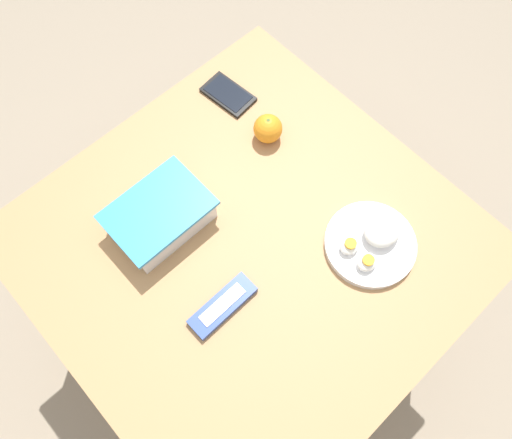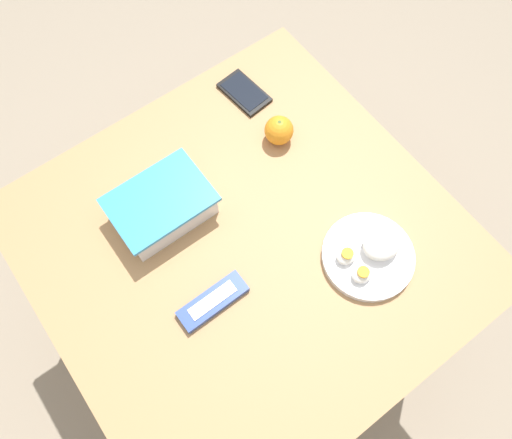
# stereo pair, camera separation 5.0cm
# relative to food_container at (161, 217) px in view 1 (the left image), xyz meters

# --- Properties ---
(ground_plane) EXTENTS (10.00, 10.00, 0.00)m
(ground_plane) POSITION_rel_food_container_xyz_m (0.11, -0.17, -0.77)
(ground_plane) COLOR gray
(table) EXTENTS (0.91, 0.90, 0.73)m
(table) POSITION_rel_food_container_xyz_m (0.11, -0.17, -0.12)
(table) COLOR #AD7F51
(table) RESTS_ON ground_plane
(food_container) EXTENTS (0.22, 0.16, 0.08)m
(food_container) POSITION_rel_food_container_xyz_m (0.00, 0.00, 0.00)
(food_container) COLOR white
(food_container) RESTS_ON table
(orange_fruit) EXTENTS (0.07, 0.07, 0.07)m
(orange_fruit) POSITION_rel_food_container_xyz_m (0.33, 0.01, 0.00)
(orange_fruit) COLOR orange
(orange_fruit) RESTS_ON table
(rice_plate) EXTENTS (0.20, 0.20, 0.06)m
(rice_plate) POSITION_rel_food_container_xyz_m (0.31, -0.36, -0.02)
(rice_plate) COLOR white
(rice_plate) RESTS_ON table
(candy_bar) EXTENTS (0.16, 0.05, 0.02)m
(candy_bar) POSITION_rel_food_container_xyz_m (-0.03, -0.24, -0.02)
(candy_bar) COLOR #334C9E
(candy_bar) RESTS_ON table
(cell_phone) EXTENTS (0.09, 0.14, 0.01)m
(cell_phone) POSITION_rel_food_container_xyz_m (0.34, 0.16, -0.03)
(cell_phone) COLOR black
(cell_phone) RESTS_ON table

